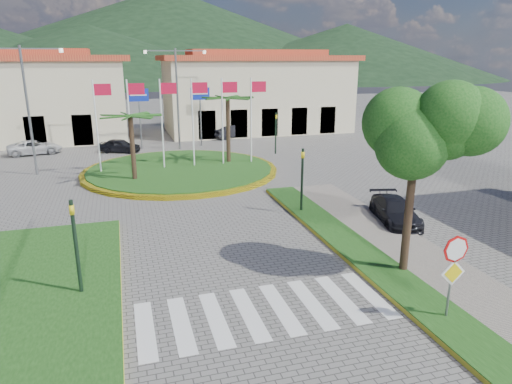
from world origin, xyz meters
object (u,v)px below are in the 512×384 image
object	(u,v)px
deciduous_tree	(417,126)
car_dark_a	(120,146)
white_van	(35,147)
car_side_right	(395,211)
stop_sign	(454,264)
car_dark_b	(232,131)
roundabout_island	(181,170)

from	to	relation	value
deciduous_tree	car_dark_a	size ratio (longest dim) A/B	2.13
white_van	car_dark_a	distance (m)	6.49
car_dark_a	car_side_right	distance (m)	23.64
deciduous_tree	car_side_right	xyz separation A→B (m)	(2.61, 4.58, -4.62)
deciduous_tree	car_side_right	bearing A→B (deg)	60.29
stop_sign	car_dark_b	distance (m)	32.24
roundabout_island	deciduous_tree	distance (m)	18.55
stop_sign	car_side_right	world-z (taller)	stop_sign
white_van	car_side_right	world-z (taller)	car_side_right
deciduous_tree	car_dark_a	world-z (taller)	deciduous_tree
car_dark_b	roundabout_island	bearing A→B (deg)	129.15
roundabout_island	deciduous_tree	size ratio (longest dim) A/B	1.87
car_side_right	stop_sign	bearing A→B (deg)	-99.52
white_van	car_dark_b	xyz separation A→B (m)	(16.58, 2.99, 0.09)
roundabout_island	white_van	bearing A→B (deg)	137.91
car_dark_b	deciduous_tree	bearing A→B (deg)	155.23
car_dark_b	car_dark_a	bearing A→B (deg)	89.07
white_van	car_side_right	size ratio (longest dim) A/B	1.03
roundabout_island	car_dark_b	bearing A→B (deg)	62.06
deciduous_tree	car_dark_b	world-z (taller)	deciduous_tree
car_dark_a	car_dark_b	distance (m)	10.99
deciduous_tree	car_dark_a	bearing A→B (deg)	110.27
white_van	car_side_right	distance (m)	28.26
car_dark_a	car_side_right	xyz separation A→B (m)	(11.86, -20.45, 0.01)
car_dark_a	car_side_right	bearing A→B (deg)	-125.88
stop_sign	car_dark_a	bearing A→B (deg)	107.12
stop_sign	white_van	bearing A→B (deg)	117.25
deciduous_tree	white_van	xyz separation A→B (m)	(-15.64, 26.16, -4.63)
stop_sign	car_dark_a	xyz separation A→B (m)	(-8.65, 28.07, -1.25)
stop_sign	car_dark_a	size ratio (longest dim) A/B	0.83
deciduous_tree	car_dark_b	bearing A→B (deg)	88.14
roundabout_island	deciduous_tree	bearing A→B (deg)	-72.09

